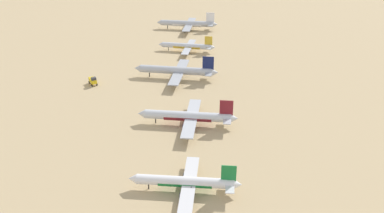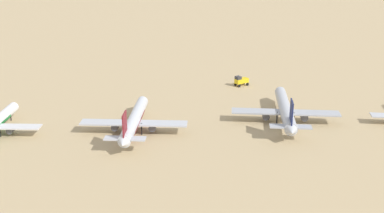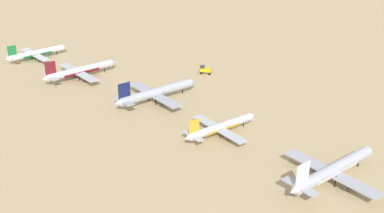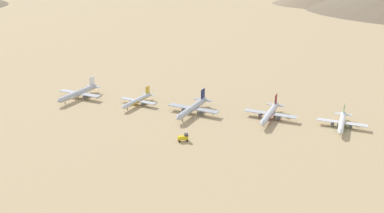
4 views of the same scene
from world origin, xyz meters
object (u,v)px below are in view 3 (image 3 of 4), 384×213
Objects in this scene: parked_jet_4 at (36,53)px; parked_jet_2 at (156,93)px; parked_jet_1 at (221,127)px; parked_jet_0 at (333,170)px; parked_jet_3 at (80,71)px; service_truck at (205,70)px.

parked_jet_2 is at bearing -83.57° from parked_jet_4.
parked_jet_0 is at bearing -86.91° from parked_jet_1.
parked_jet_2 reaches higher than parked_jet_4.
parked_jet_3 is at bearing -87.82° from parked_jet_4.
parked_jet_1 is (-2.30, 42.58, -0.71)m from parked_jet_0.
parked_jet_3 is 1.14× the size of parked_jet_4.
service_truck is at bearing 67.38° from parked_jet_0.
parked_jet_3 is (-7.92, 44.44, -0.26)m from parked_jet_2.
parked_jet_4 is 87.76m from service_truck.
parked_jet_2 is 45.14m from parked_jet_3.
parked_jet_2 is 38.55m from service_truck.
parked_jet_3 reaches higher than parked_jet_1.
parked_jet_2 reaches higher than parked_jet_3.
parked_jet_1 is 0.97× the size of parked_jet_4.
parked_jet_2 is (2.40, 38.16, 0.80)m from parked_jet_1.
parked_jet_1 is 0.85× the size of parked_jet_3.
parked_jet_4 is 5.77× the size of service_truck.
parked_jet_1 is at bearing 93.09° from parked_jet_0.
parked_jet_1 is at bearing -86.18° from parked_jet_3.
service_truck is (46.79, -74.24, -1.07)m from parked_jet_4.
parked_jet_2 is 1.21× the size of parked_jet_4.
parked_jet_4 reaches higher than parked_jet_1.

